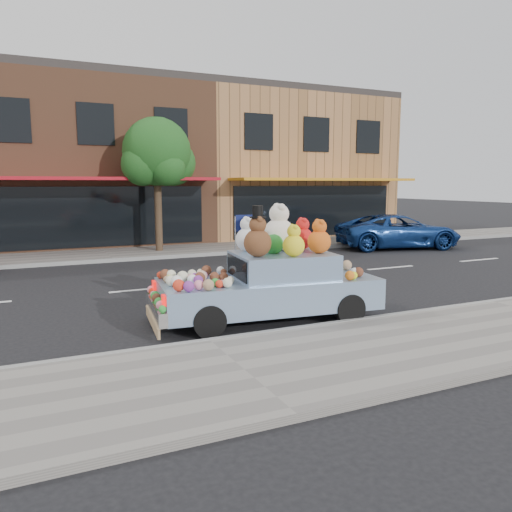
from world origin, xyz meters
TOP-DOWN VIEW (x-y plane):
  - ground at (0.00, 0.00)m, footprint 120.00×120.00m
  - near_sidewalk at (0.00, -6.50)m, footprint 60.00×3.00m
  - far_sidewalk at (0.00, 6.50)m, footprint 60.00×3.00m
  - near_kerb at (0.00, -5.00)m, footprint 60.00×0.12m
  - far_kerb at (0.00, 5.00)m, footprint 60.00×0.12m
  - storefront_mid at (0.00, 11.97)m, footprint 10.00×9.80m
  - storefront_right at (10.00, 11.97)m, footprint 10.00×9.80m
  - street_tree at (2.03, 6.55)m, footprint 3.00×2.70m
  - car_blue at (11.56, 3.83)m, footprint 5.58×3.58m
  - art_car at (1.67, -3.93)m, footprint 4.64×2.21m

SIDE VIEW (x-z plane):
  - ground at x=0.00m, z-range 0.00..0.00m
  - near_sidewalk at x=0.00m, z-range 0.00..0.12m
  - far_sidewalk at x=0.00m, z-range 0.00..0.12m
  - near_kerb at x=0.00m, z-range 0.00..0.13m
  - far_kerb at x=0.00m, z-range 0.00..0.13m
  - car_blue at x=11.56m, z-range 0.00..1.43m
  - art_car at x=1.67m, z-range -0.33..1.99m
  - storefront_mid at x=0.00m, z-range -0.01..7.29m
  - storefront_right at x=10.00m, z-range -0.01..7.29m
  - street_tree at x=2.03m, z-range 1.08..6.30m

